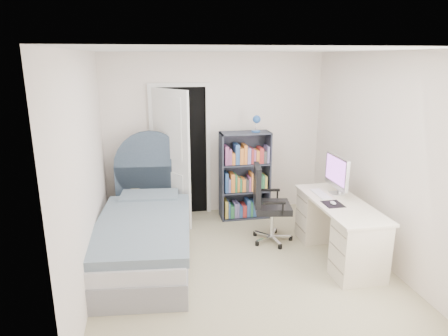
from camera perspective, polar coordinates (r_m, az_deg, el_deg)
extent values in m
cube|color=tan|center=(5.02, 2.45, -13.71)|extent=(3.40, 3.60, 0.05)
cube|color=white|center=(4.37, 2.85, 16.82)|extent=(3.40, 3.60, 0.05)
cube|color=white|center=(6.27, -1.30, 4.77)|extent=(3.40, 0.05, 2.50)
cube|color=white|center=(2.89, 11.25, -8.85)|extent=(3.40, 0.05, 2.50)
cube|color=white|center=(4.46, -19.44, -0.65)|extent=(0.05, 3.60, 2.50)
cube|color=white|center=(5.21, 21.43, 1.40)|extent=(0.05, 3.60, 2.50)
cube|color=black|center=(6.23, -6.23, 2.25)|extent=(0.80, 0.01, 2.00)
cube|color=white|center=(6.19, -10.18, 1.99)|extent=(0.06, 0.06, 2.00)
cube|color=white|center=(6.25, -2.28, 2.38)|extent=(0.06, 0.06, 2.00)
cube|color=white|center=(6.05, -6.50, 11.72)|extent=(0.92, 0.06, 0.06)
cube|color=white|center=(5.88, -7.57, 1.39)|extent=(0.49, 0.68, 2.00)
cube|color=gray|center=(5.12, -11.18, -11.26)|extent=(1.28, 2.31, 0.29)
cube|color=silver|center=(5.02, -11.31, -9.01)|extent=(1.25, 2.27, 0.18)
cube|color=gray|center=(4.87, -11.53, -8.12)|extent=(1.28, 1.99, 0.11)
cube|color=gray|center=(5.70, -10.58, -4.25)|extent=(0.83, 0.52, 0.13)
cube|color=#3D4C5E|center=(6.06, -10.24, -3.81)|extent=(1.05, 0.18, 0.89)
cylinder|color=#3D4C5E|center=(5.93, -10.45, 0.23)|extent=(1.05, 0.18, 1.05)
cylinder|color=tan|center=(6.00, -13.49, -6.32)|extent=(0.03, 0.03, 0.47)
cylinder|color=tan|center=(6.29, -13.39, -5.26)|extent=(0.03, 0.03, 0.47)
cylinder|color=tan|center=(5.99, -10.46, -6.17)|extent=(0.03, 0.03, 0.47)
cylinder|color=tan|center=(6.28, -10.51, -5.12)|extent=(0.03, 0.03, 0.47)
cube|color=tan|center=(6.06, -12.08, -3.77)|extent=(0.38, 0.38, 0.03)
cube|color=tan|center=(6.16, -11.93, -6.32)|extent=(0.34, 0.34, 0.02)
cube|color=#B24C33|center=(6.05, -12.54, -3.53)|extent=(0.15, 0.21, 0.03)
cube|color=#3F598C|center=(6.05, -12.56, -3.26)|extent=(0.14, 0.20, 0.03)
cube|color=#D8CC7F|center=(6.04, -12.57, -2.99)|extent=(0.13, 0.19, 0.03)
cylinder|color=silver|center=(6.29, -10.97, -7.34)|extent=(0.19, 0.19, 0.02)
cylinder|color=silver|center=(6.06, -11.29, -1.54)|extent=(0.02, 0.02, 1.33)
sphere|color=silver|center=(5.87, -11.05, 4.32)|extent=(0.08, 0.08, 0.08)
cube|color=#323644|center=(6.05, -0.41, -1.27)|extent=(0.02, 0.32, 1.35)
cube|color=#323644|center=(6.22, 6.25, -0.89)|extent=(0.02, 0.32, 1.35)
cube|color=#323644|center=(5.97, 3.06, 5.03)|extent=(0.75, 0.32, 0.02)
cube|color=#323644|center=(6.35, 2.89, -6.83)|extent=(0.75, 0.32, 0.02)
cube|color=#323644|center=(6.27, 2.63, -0.68)|extent=(0.75, 0.01, 1.35)
cube|color=#323644|center=(6.20, 2.94, -3.23)|extent=(0.71, 0.30, 0.02)
cube|color=#323644|center=(6.07, 3.00, 0.62)|extent=(0.71, 0.30, 0.02)
cylinder|color=#2555A0|center=(6.01, 4.57, 5.26)|extent=(0.13, 0.13, 0.02)
cylinder|color=silver|center=(5.99, 4.58, 6.08)|extent=(0.02, 0.02, 0.17)
sphere|color=#2555A0|center=(5.94, 4.69, 6.95)|extent=(0.12, 0.12, 0.12)
cube|color=#D8BF4C|center=(6.21, 0.21, -5.76)|extent=(0.05, 0.23, 0.27)
cube|color=#335999|center=(6.22, 0.59, -5.85)|extent=(0.03, 0.23, 0.25)
cube|color=#337F4C|center=(6.24, 1.03, -6.07)|extent=(0.06, 0.23, 0.19)
cube|color=#7F72B2|center=(6.24, 1.52, -5.87)|extent=(0.04, 0.23, 0.22)
cube|color=#7F72B2|center=(6.25, 1.87, -5.84)|extent=(0.03, 0.23, 0.23)
cube|color=#335999|center=(6.27, 2.25, -6.02)|extent=(0.05, 0.23, 0.18)
cube|color=#B23333|center=(6.28, 2.77, -5.94)|extent=(0.06, 0.23, 0.19)
cube|color=#335999|center=(6.28, 3.33, -5.58)|extent=(0.05, 0.23, 0.26)
cube|color=#337F4C|center=(6.30, 3.77, -5.70)|extent=(0.03, 0.23, 0.23)
cube|color=#335999|center=(6.31, 4.21, -5.65)|extent=(0.05, 0.23, 0.23)
cube|color=#994C7F|center=(6.32, 4.73, -5.35)|extent=(0.05, 0.23, 0.29)
cube|color=#3F3F3F|center=(6.33, 5.16, -5.38)|extent=(0.04, 0.23, 0.28)
cube|color=#335999|center=(6.35, 5.54, -5.56)|extent=(0.04, 0.23, 0.23)
cube|color=orange|center=(6.37, 6.02, -5.55)|extent=(0.06, 0.23, 0.22)
cube|color=#335999|center=(6.06, 0.22, -1.96)|extent=(0.05, 0.23, 0.30)
cube|color=#7F72B2|center=(6.09, 0.63, -2.33)|extent=(0.03, 0.23, 0.21)
cube|color=orange|center=(6.08, 1.09, -1.98)|extent=(0.06, 0.23, 0.28)
cube|color=#337F4C|center=(6.10, 1.56, -2.03)|extent=(0.03, 0.23, 0.26)
cube|color=orange|center=(6.11, 1.90, -2.19)|extent=(0.03, 0.23, 0.22)
cube|color=#337F4C|center=(6.12, 2.24, -2.27)|extent=(0.03, 0.23, 0.20)
cube|color=orange|center=(6.14, 2.66, -2.29)|extent=(0.05, 0.23, 0.19)
cube|color=#3F3F3F|center=(6.15, 3.14, -2.28)|extent=(0.04, 0.23, 0.18)
cube|color=#994C7F|center=(6.15, 3.53, -2.09)|extent=(0.03, 0.23, 0.22)
cube|color=orange|center=(6.15, 3.87, -1.83)|extent=(0.04, 0.23, 0.27)
cube|color=#994C7F|center=(6.18, 4.36, -2.08)|extent=(0.06, 0.23, 0.21)
cube|color=#337F4C|center=(6.20, 4.95, -2.08)|extent=(0.06, 0.23, 0.20)
cube|color=#337F4C|center=(6.20, 5.41, -1.89)|extent=(0.04, 0.23, 0.24)
cube|color=#D8BF4C|center=(6.22, 5.77, -1.96)|extent=(0.03, 0.23, 0.22)
cube|color=#994C7F|center=(5.95, 0.24, 1.91)|extent=(0.05, 0.23, 0.28)
cube|color=#994C7F|center=(5.97, 0.73, 1.72)|extent=(0.04, 0.23, 0.23)
cube|color=orange|center=(5.98, 1.19, 1.47)|extent=(0.05, 0.23, 0.17)
cube|color=#335999|center=(5.98, 1.75, 2.08)|extent=(0.06, 0.23, 0.30)
cube|color=orange|center=(6.00, 2.36, 1.85)|extent=(0.06, 0.23, 0.24)
cube|color=orange|center=(6.01, 2.90, 2.08)|extent=(0.05, 0.23, 0.29)
cube|color=#7F72B2|center=(6.03, 3.41, 1.88)|extent=(0.05, 0.23, 0.24)
cube|color=#B23333|center=(6.04, 3.85, 1.84)|extent=(0.03, 0.23, 0.23)
cube|color=#994C7F|center=(6.05, 4.20, 1.78)|extent=(0.03, 0.23, 0.21)
cube|color=orange|center=(6.07, 4.61, 1.74)|extent=(0.05, 0.23, 0.20)
cube|color=#B23333|center=(6.08, 5.16, 1.92)|extent=(0.06, 0.23, 0.23)
cube|color=#3F3F3F|center=(6.10, 5.68, 1.72)|extent=(0.05, 0.23, 0.18)
cube|color=#7F72B2|center=(6.11, 6.09, 2.06)|extent=(0.03, 0.23, 0.25)
cube|color=beige|center=(5.07, 16.26, -4.86)|extent=(0.60, 1.49, 0.03)
cube|color=beige|center=(4.79, 18.82, -11.07)|extent=(0.55, 0.40, 0.70)
cube|color=beige|center=(5.64, 13.56, -6.52)|extent=(0.55, 0.40, 0.70)
cube|color=silver|center=(5.36, 15.79, -3.48)|extent=(0.16, 0.16, 0.01)
cube|color=silver|center=(5.33, 16.17, -2.30)|extent=(0.03, 0.06, 0.22)
cube|color=silver|center=(5.26, 15.83, -0.48)|extent=(0.04, 0.56, 0.40)
cube|color=#BD5BDD|center=(5.25, 15.61, -0.28)|extent=(0.00, 0.50, 0.32)
cube|color=white|center=(5.26, 13.66, -3.64)|extent=(0.13, 0.40, 0.02)
cube|color=black|center=(4.97, 15.30, -4.99)|extent=(0.22, 0.26, 0.00)
ellipsoid|color=white|center=(4.96, 15.32, -4.82)|extent=(0.06, 0.10, 0.03)
cube|color=silver|center=(5.60, 8.16, -9.63)|extent=(0.27, 0.09, 0.02)
cylinder|color=black|center=(5.63, 9.49, -9.86)|extent=(0.06, 0.06, 0.06)
cube|color=silver|center=(5.70, 7.06, -9.12)|extent=(0.16, 0.26, 0.02)
cylinder|color=black|center=(5.83, 7.29, -8.86)|extent=(0.06, 0.06, 0.06)
cube|color=silver|center=(5.64, 5.63, -9.36)|extent=(0.22, 0.22, 0.02)
cylinder|color=black|center=(5.71, 4.46, -9.32)|extent=(0.06, 0.06, 0.06)
cube|color=silver|center=(5.50, 5.80, -10.04)|extent=(0.26, 0.15, 0.02)
cylinder|color=black|center=(5.43, 4.75, -10.69)|extent=(0.06, 0.06, 0.06)
cube|color=silver|center=(5.47, 7.41, -10.22)|extent=(0.07, 0.27, 0.02)
cylinder|color=black|center=(5.38, 8.01, -11.06)|extent=(0.06, 0.06, 0.06)
cylinder|color=silver|center=(5.50, 6.88, -7.74)|extent=(0.06, 0.06, 0.41)
cube|color=black|center=(5.41, 6.96, -5.57)|extent=(0.54, 0.54, 0.09)
cube|color=black|center=(5.28, 4.77, -2.45)|extent=(0.14, 0.43, 0.53)
cube|color=black|center=(5.12, 7.16, -4.97)|extent=(0.29, 0.09, 0.03)
cube|color=black|center=(5.59, 6.48, -3.15)|extent=(0.29, 0.09, 0.03)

